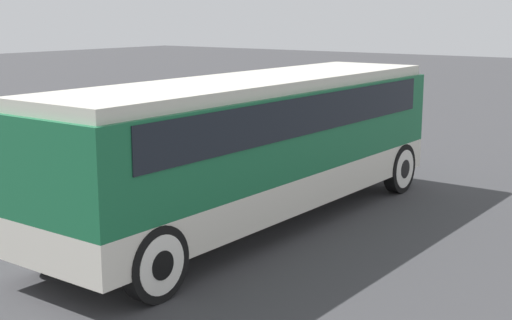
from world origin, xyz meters
The scene contains 3 objects.
ground_plane centered at (0.00, 0.00, 0.00)m, with size 120.00×120.00×0.00m, color #38383A.
tour_bus centered at (0.10, 0.00, 1.81)m, with size 10.32×2.60×2.98m.
parked_car_near centered at (1.07, 8.97, 0.70)m, with size 4.58×1.80×1.39m.
Camera 1 is at (-11.16, -8.28, 4.20)m, focal length 50.00 mm.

